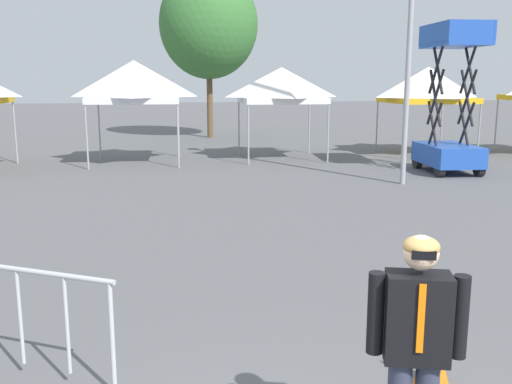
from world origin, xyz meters
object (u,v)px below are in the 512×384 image
scissor_lift (449,129)px  person_foreground (416,344)px  canopy_tent_far_left (134,82)px  canopy_tent_behind_right (428,85)px  traffic_cone_lot_center (433,355)px  crowd_barrier_by_lift (19,300)px  tree_behind_tents_center (209,24)px  canopy_tent_behind_center (281,85)px

scissor_lift → person_foreground: bearing=-119.9°
canopy_tent_far_left → canopy_tent_behind_right: size_ratio=1.05×
canopy_tent_behind_right → scissor_lift: 4.57m
person_foreground → scissor_lift: bearing=60.1°
scissor_lift → traffic_cone_lot_center: (-6.41, -11.34, -1.01)m
canopy_tent_behind_right → scissor_lift: scissor_lift is taller
crowd_barrier_by_lift → person_foreground: bearing=-35.1°
person_foreground → tree_behind_tents_center: tree_behind_tents_center is taller
scissor_lift → traffic_cone_lot_center: bearing=-119.5°
person_foreground → canopy_tent_behind_right: bearing=62.8°
canopy_tent_behind_center → person_foreground: (-2.95, -16.49, -1.54)m
canopy_tent_behind_right → tree_behind_tents_center: tree_behind_tents_center is taller
traffic_cone_lot_center → canopy_tent_behind_center: bearing=82.0°
tree_behind_tents_center → crowd_barrier_by_lift: size_ratio=4.29×
canopy_tent_behind_center → crowd_barrier_by_lift: canopy_tent_behind_center is taller
canopy_tent_far_left → crowd_barrier_by_lift: size_ratio=1.85×
crowd_barrier_by_lift → traffic_cone_lot_center: 3.84m
tree_behind_tents_center → canopy_tent_behind_right: bearing=-47.0°
scissor_lift → traffic_cone_lot_center: scissor_lift is taller
tree_behind_tents_center → traffic_cone_lot_center: bearing=-91.2°
canopy_tent_far_left → canopy_tent_behind_center: (5.04, 0.13, -0.12)m
canopy_tent_behind_center → scissor_lift: size_ratio=0.73×
canopy_tent_behind_center → scissor_lift: (4.25, -3.99, -1.28)m
person_foreground → crowd_barrier_by_lift: 3.59m
canopy_tent_behind_right → tree_behind_tents_center: (-7.28, 7.80, 2.76)m
canopy_tent_behind_center → tree_behind_tents_center: bearing=101.8°
canopy_tent_behind_center → traffic_cone_lot_center: 15.65m
scissor_lift → traffic_cone_lot_center: 13.07m
crowd_barrier_by_lift → traffic_cone_lot_center: (3.71, -0.89, -0.46)m
canopy_tent_far_left → crowd_barrier_by_lift: (-0.84, -14.31, -1.95)m
canopy_tent_behind_center → crowd_barrier_by_lift: bearing=-112.1°
person_foreground → tree_behind_tents_center: 24.88m
canopy_tent_far_left → traffic_cone_lot_center: canopy_tent_far_left is taller
canopy_tent_behind_right → person_foreground: canopy_tent_behind_right is taller
canopy_tent_far_left → canopy_tent_behind_center: canopy_tent_far_left is taller
canopy_tent_far_left → person_foreground: canopy_tent_far_left is taller
traffic_cone_lot_center → scissor_lift: bearing=60.5°
canopy_tent_behind_right → traffic_cone_lot_center: bearing=-116.7°
person_foreground → traffic_cone_lot_center: (0.78, 1.17, -0.74)m
canopy_tent_behind_right → tree_behind_tents_center: size_ratio=0.41×
canopy_tent_far_left → person_foreground: bearing=-82.7°
crowd_barrier_by_lift → tree_behind_tents_center: bearing=79.4°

